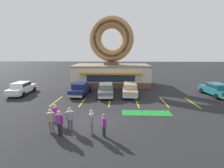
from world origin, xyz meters
name	(u,v)px	position (x,y,z in m)	size (l,w,h in m)	color
ground_plane	(93,122)	(0.00, 0.00, 0.00)	(160.00, 160.00, 0.00)	#232326
donut_shop_building	(112,62)	(0.88, 13.94, 3.74)	(12.30, 6.75, 10.96)	brown
putting_mat	(146,113)	(4.50, 1.88, 0.01)	(4.37, 1.25, 0.03)	#1E842D
mini_donut_near_left	(142,111)	(4.16, 2.22, 0.05)	(0.13, 0.13, 0.04)	brown
mini_donut_near_right	(143,115)	(4.10, 1.46, 0.05)	(0.13, 0.13, 0.04)	#D8667F
mini_donut_mid_left	(125,113)	(2.60, 1.81, 0.05)	(0.13, 0.13, 0.04)	#A5724C
mini_donut_mid_centre	(149,111)	(4.76, 2.23, 0.05)	(0.13, 0.13, 0.04)	#D8667F
mini_donut_mid_right	(149,113)	(4.70, 1.78, 0.05)	(0.13, 0.13, 0.04)	#A5724C
mini_donut_far_left	(138,111)	(3.84, 2.26, 0.05)	(0.13, 0.13, 0.04)	#E5C666
mini_donut_far_centre	(162,111)	(6.01, 2.25, 0.05)	(0.13, 0.13, 0.04)	#E5C666
golf_ball	(137,114)	(3.59, 1.57, 0.05)	(0.04, 0.04, 0.04)	white
putting_flag_pin	(169,109)	(6.47, 1.95, 0.44)	(0.13, 0.01, 0.55)	silver
car_champagne	(130,89)	(3.48, 7.54, 0.87)	(2.21, 4.66, 1.60)	#BCAD89
car_teal	(216,89)	(14.15, 7.74, 0.87)	(2.22, 4.67, 1.60)	#196066
car_white	(22,88)	(-10.52, 7.59, 0.87)	(2.19, 4.66, 1.60)	silver
car_grey	(106,89)	(0.44, 7.23, 0.87)	(2.17, 4.65, 1.60)	slate
car_navy	(80,88)	(-2.84, 7.58, 0.87)	(2.20, 4.66, 1.60)	navy
pedestrian_blue_sweater_man	(104,124)	(1.04, -2.05, 0.86)	(0.36, 0.56, 1.56)	#232328
pedestrian_hooded_kid	(55,113)	(-2.81, -0.37, 0.85)	(0.32, 0.58, 1.55)	#474C66
pedestrian_leather_jacket_man	(51,120)	(-2.53, -1.73, 0.96)	(0.59, 0.31, 1.72)	slate
pedestrian_clipboard_woman	(59,122)	(-1.84, -2.03, 0.97)	(0.57, 0.35, 1.73)	#232328
pedestrian_beanie_man	(91,121)	(0.22, -1.88, 0.98)	(0.27, 0.59, 1.76)	slate
pedestrian_crossing_woman	(70,118)	(-1.39, -1.32, 0.92)	(0.57, 0.35, 1.67)	#474C66
trash_bin	(75,85)	(-4.46, 10.95, 0.50)	(0.57, 0.57, 0.97)	#1E662D
parking_stripe_far_left	(56,101)	(-4.97, 5.00, 0.00)	(0.12, 3.60, 0.01)	yellow
parking_stripe_left	(83,101)	(-1.97, 5.00, 0.00)	(0.12, 3.60, 0.01)	yellow
parking_stripe_mid_left	(110,102)	(1.03, 5.00, 0.00)	(0.12, 3.60, 0.01)	yellow
parking_stripe_centre	(137,102)	(4.03, 5.00, 0.00)	(0.12, 3.60, 0.01)	yellow
parking_stripe_mid_right	(164,102)	(7.03, 5.00, 0.00)	(0.12, 3.60, 0.01)	yellow
parking_stripe_right	(192,103)	(10.03, 5.00, 0.00)	(0.12, 3.60, 0.01)	yellow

